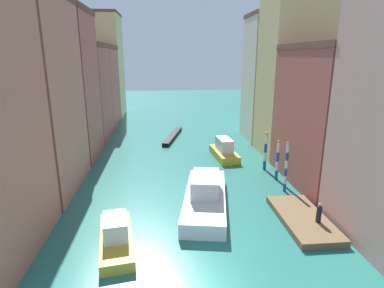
{
  "coord_description": "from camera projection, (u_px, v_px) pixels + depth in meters",
  "views": [
    {
      "loc": [
        -2.04,
        -14.25,
        12.19
      ],
      "look_at": [
        1.45,
        23.71,
        1.5
      ],
      "focal_mm": 29.6,
      "sensor_mm": 36.0,
      "label": 1
    }
  ],
  "objects": [
    {
      "name": "ground_plane",
      "position": [
        180.0,
        154.0,
        40.62
      ],
      "size": [
        154.0,
        154.0,
        0.0
      ],
      "primitive_type": "plane",
      "color": "#28756B"
    },
    {
      "name": "building_left_1",
      "position": [
        25.0,
        97.0,
        27.76
      ],
      "size": [
        7.87,
        10.37,
        17.29
      ],
      "color": "#C6705B",
      "rests_on": "ground"
    },
    {
      "name": "motorboat_1",
      "position": [
        116.0,
        235.0,
        20.94
      ],
      "size": [
        3.05,
        6.61,
        1.99
      ],
      "color": "gold",
      "rests_on": "ground"
    },
    {
      "name": "vaporetto_white",
      "position": [
        205.0,
        195.0,
        26.4
      ],
      "size": [
        5.04,
        11.07,
        2.71
      ],
      "color": "white",
      "rests_on": "ground"
    },
    {
      "name": "building_left_2",
      "position": [
        59.0,
        86.0,
        37.09
      ],
      "size": [
        7.87,
        8.55,
        17.46
      ],
      "color": "#B25147",
      "rests_on": "ground"
    },
    {
      "name": "building_right_3",
      "position": [
        274.0,
        78.0,
        46.07
      ],
      "size": [
        7.87,
        7.27,
        17.89
      ],
      "color": "beige",
      "rests_on": "ground"
    },
    {
      "name": "building_left_3",
      "position": [
        80.0,
        92.0,
        46.32
      ],
      "size": [
        7.87,
        9.45,
        13.95
      ],
      "color": "#B25147",
      "rests_on": "ground"
    },
    {
      "name": "building_left_4",
      "position": [
        94.0,
        86.0,
        55.55
      ],
      "size": [
        7.87,
        9.89,
        13.93
      ],
      "color": "#B25147",
      "rests_on": "ground"
    },
    {
      "name": "mooring_pole_0",
      "position": [
        286.0,
        166.0,
        28.83
      ],
      "size": [
        0.29,
        0.29,
        4.77
      ],
      "color": "#1E479E",
      "rests_on": "ground"
    },
    {
      "name": "person_on_dock",
      "position": [
        319.0,
        213.0,
        22.84
      ],
      "size": [
        0.36,
        0.36,
        1.5
      ],
      "color": "black",
      "rests_on": "waterfront_dock"
    },
    {
      "name": "building_right_2",
      "position": [
        297.0,
        66.0,
        38.08
      ],
      "size": [
        7.87,
        7.39,
        21.97
      ],
      "color": "#DBB77A",
      "rests_on": "ground"
    },
    {
      "name": "building_left_5",
      "position": [
        102.0,
        66.0,
        63.83
      ],
      "size": [
        7.87,
        9.22,
        20.29
      ],
      "color": "#DBB77A",
      "rests_on": "ground"
    },
    {
      "name": "waterfront_dock",
      "position": [
        303.0,
        219.0,
        23.96
      ],
      "size": [
        3.31,
        7.25,
        0.5
      ],
      "color": "brown",
      "rests_on": "ground"
    },
    {
      "name": "mooring_pole_2",
      "position": [
        265.0,
        151.0,
        34.51
      ],
      "size": [
        0.35,
        0.35,
        4.26
      ],
      "color": "#1E479E",
      "rests_on": "ground"
    },
    {
      "name": "building_right_1",
      "position": [
        333.0,
        116.0,
        30.1
      ],
      "size": [
        7.87,
        11.81,
        13.29
      ],
      "color": "#B25147",
      "rests_on": "ground"
    },
    {
      "name": "mooring_pole_1",
      "position": [
        277.0,
        160.0,
        31.73
      ],
      "size": [
        0.31,
        0.31,
        4.13
      ],
      "color": "#1E479E",
      "rests_on": "ground"
    },
    {
      "name": "motorboat_0",
      "position": [
        224.0,
        151.0,
        38.94
      ],
      "size": [
        2.85,
        6.39,
        2.44
      ],
      "color": "gold",
      "rests_on": "ground"
    },
    {
      "name": "gondola_black",
      "position": [
        173.0,
        136.0,
        48.65
      ],
      "size": [
        3.37,
        10.71,
        0.54
      ],
      "color": "black",
      "rests_on": "ground"
    }
  ]
}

